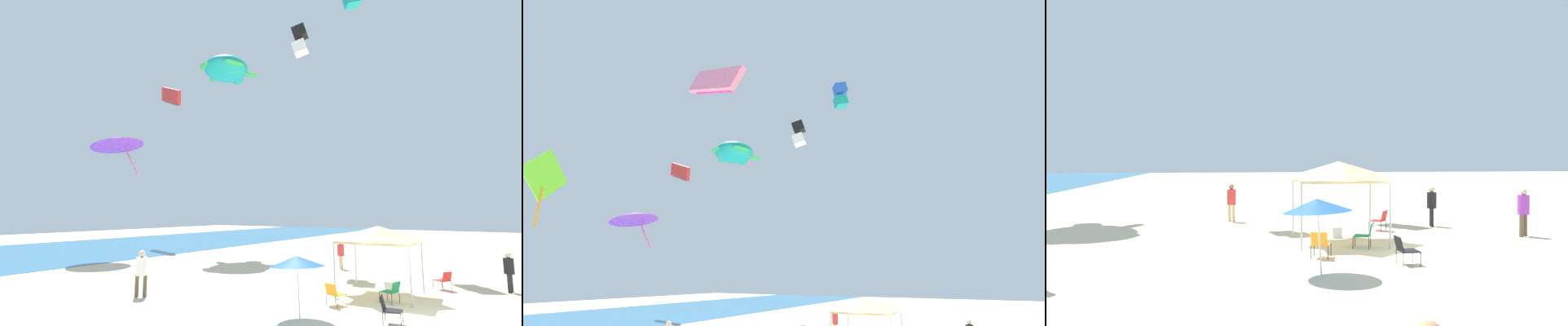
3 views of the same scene
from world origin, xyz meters
The scene contains 16 objects.
ground centered at (0.00, 0.00, -0.05)m, with size 120.00×120.00×0.10m, color beige.
ocean_strip centered at (0.00, 30.93, 0.01)m, with size 120.00×20.48×0.02m, color #28668E.
canopy_tent centered at (2.41, 2.57, 2.47)m, with size 2.99×3.09×2.83m.
beach_umbrella centered at (-2.49, 3.81, 1.82)m, with size 1.81×1.82×2.06m.
folding_chair_right_of_tent centered at (5.01, 0.54, 0.47)m, with size 0.78×0.81×0.82m.
folding_chair_near_cooler centered at (-0.25, 3.49, 0.47)m, with size 0.75×0.67×0.82m.
folding_chair_facing_ocean centered at (1.35, 1.83, 0.47)m, with size 0.68×0.75×0.82m.
folding_chair_left_of_tent centered at (-1.35, 1.23, 0.47)m, with size 0.61×0.69×0.82m.
cooler_box centered at (3.64, 2.60, 0.20)m, with size 0.73×0.62×0.40m.
person_watching_sky centered at (-3.31, 10.60, 1.08)m, with size 0.44×0.44×1.85m.
person_beachcomber centered at (6.04, -1.88, 1.00)m, with size 0.45×0.40×1.70m.
person_kite_handler centered at (8.18, 6.61, 1.00)m, with size 0.41×0.41×1.71m.
kite_box_black centered at (10.27, 10.27, 16.38)m, with size 1.33×1.47×2.38m.
kite_turtle_teal centered at (11.04, 18.06, 16.03)m, with size 6.03×5.62×2.14m.
kite_delta_purple centered at (3.47, 22.66, 8.80)m, with size 4.51×4.57×3.28m.
kite_parafoil_red centered at (13.96, 28.55, 16.28)m, with size 2.69×5.33×3.41m.
Camera 1 is at (-13.41, -2.15, 3.43)m, focal length 25.36 mm.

